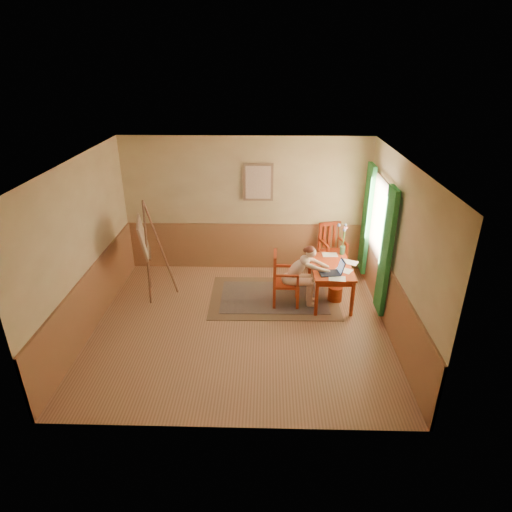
{
  "coord_description": "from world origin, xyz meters",
  "views": [
    {
      "loc": [
        0.43,
        -6.19,
        4.2
      ],
      "look_at": [
        0.25,
        0.55,
        1.05
      ],
      "focal_mm": 30.27,
      "sensor_mm": 36.0,
      "label": 1
    }
  ],
  "objects_px": {
    "chair_left": "(283,279)",
    "chair_back": "(332,249)",
    "table": "(331,270)",
    "easel": "(145,241)",
    "laptop": "(333,271)",
    "figure": "(301,273)"
  },
  "relations": [
    {
      "from": "table",
      "to": "chair_back",
      "type": "distance_m",
      "value": 1.15
    },
    {
      "from": "chair_left",
      "to": "easel",
      "type": "bearing_deg",
      "value": 174.39
    },
    {
      "from": "table",
      "to": "laptop",
      "type": "height_order",
      "value": "laptop"
    },
    {
      "from": "laptop",
      "to": "easel",
      "type": "distance_m",
      "value": 3.43
    },
    {
      "from": "figure",
      "to": "table",
      "type": "bearing_deg",
      "value": 16.86
    },
    {
      "from": "table",
      "to": "chair_back",
      "type": "height_order",
      "value": "chair_back"
    },
    {
      "from": "table",
      "to": "chair_left",
      "type": "xyz_separation_m",
      "value": [
        -0.87,
        -0.16,
        -0.12
      ]
    },
    {
      "from": "laptop",
      "to": "easel",
      "type": "height_order",
      "value": "easel"
    },
    {
      "from": "easel",
      "to": "chair_back",
      "type": "bearing_deg",
      "value": 16.31
    },
    {
      "from": "chair_back",
      "to": "easel",
      "type": "height_order",
      "value": "easel"
    },
    {
      "from": "chair_back",
      "to": "laptop",
      "type": "relative_size",
      "value": 2.41
    },
    {
      "from": "table",
      "to": "laptop",
      "type": "distance_m",
      "value": 0.35
    },
    {
      "from": "chair_left",
      "to": "figure",
      "type": "relative_size",
      "value": 0.87
    },
    {
      "from": "figure",
      "to": "laptop",
      "type": "distance_m",
      "value": 0.58
    },
    {
      "from": "figure",
      "to": "easel",
      "type": "distance_m",
      "value": 2.89
    },
    {
      "from": "chair_left",
      "to": "chair_back",
      "type": "bearing_deg",
      "value": 51.02
    },
    {
      "from": "laptop",
      "to": "chair_left",
      "type": "bearing_deg",
      "value": 169.43
    },
    {
      "from": "figure",
      "to": "chair_left",
      "type": "bearing_deg",
      "value": 178.15
    },
    {
      "from": "table",
      "to": "easel",
      "type": "height_order",
      "value": "easel"
    },
    {
      "from": "chair_back",
      "to": "table",
      "type": "bearing_deg",
      "value": -98.77
    },
    {
      "from": "chair_left",
      "to": "easel",
      "type": "distance_m",
      "value": 2.61
    },
    {
      "from": "figure",
      "to": "easel",
      "type": "bearing_deg",
      "value": 174.81
    }
  ]
}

